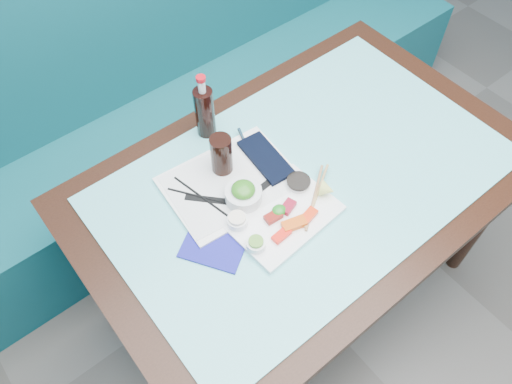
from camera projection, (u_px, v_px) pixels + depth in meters
booth_bench at (173, 111)px, 2.22m from camera, size 3.00×0.56×1.17m
dining_table at (304, 193)px, 1.60m from camera, size 1.40×0.90×0.75m
glass_top at (306, 177)px, 1.53m from camera, size 1.22×0.76×0.01m
sashimi_plate at (282, 215)px, 1.43m from camera, size 0.32×0.24×0.02m
salmon_left at (282, 235)px, 1.38m from camera, size 0.06×0.03×0.01m
salmon_mid at (294, 224)px, 1.40m from camera, size 0.08×0.05×0.02m
salmon_right at (308, 216)px, 1.41m from camera, size 0.06×0.04×0.01m
tuna_left at (273, 217)px, 1.41m from camera, size 0.05×0.03×0.02m
tuna_right at (288, 207)px, 1.43m from camera, size 0.06×0.04×0.02m
seaweed_garnish at (279, 210)px, 1.42m from camera, size 0.05×0.05×0.02m
ramekin_wasabi at (256, 244)px, 1.36m from camera, size 0.06×0.06×0.02m
wasabi_fill at (256, 241)px, 1.34m from camera, size 0.05×0.05×0.01m
ramekin_ginger at (237, 221)px, 1.40m from camera, size 0.07×0.07×0.02m
ginger_fill at (237, 218)px, 1.38m from camera, size 0.05×0.05×0.01m
soy_dish at (298, 183)px, 1.48m from camera, size 0.08×0.08×0.01m
soy_fill at (299, 181)px, 1.47m from camera, size 0.09×0.09×0.01m
lemon_wedge at (327, 190)px, 1.45m from camera, size 0.06×0.06×0.05m
chopstick_sleeve at (255, 193)px, 1.47m from camera, size 0.14×0.03×0.00m
wooden_chopstick_a at (314, 197)px, 1.46m from camera, size 0.20×0.15×0.01m
wooden_chopstick_b at (317, 195)px, 1.46m from camera, size 0.21×0.13×0.01m
serving_tray at (231, 183)px, 1.50m from camera, size 0.40×0.32×0.01m
paper_placemat at (231, 181)px, 1.50m from camera, size 0.39×0.30×0.00m
seaweed_bowl at (243, 195)px, 1.44m from camera, size 0.12×0.12×0.04m
seaweed_salad at (243, 190)px, 1.42m from camera, size 0.09×0.09×0.03m
cola_glass at (221, 155)px, 1.47m from camera, size 0.07×0.07×0.13m
navy_pouch at (266, 158)px, 1.54m from camera, size 0.10×0.21×0.02m
fork at (243, 139)px, 1.59m from camera, size 0.04×0.09×0.01m
black_chopstick_a at (206, 200)px, 1.45m from camera, size 0.06×0.25×0.01m
black_chopstick_b at (208, 199)px, 1.46m from camera, size 0.15×0.21×0.01m
tray_sleeve at (207, 200)px, 1.46m from camera, size 0.11×0.11×0.00m
cola_bottle_body at (205, 113)px, 1.56m from camera, size 0.06×0.06×0.18m
cola_bottle_neck at (202, 86)px, 1.47m from camera, size 0.02×0.02×0.04m
cola_bottle_cap at (201, 79)px, 1.45m from camera, size 0.03×0.03×0.01m
blue_napkin at (217, 239)px, 1.39m from camera, size 0.24×0.24×0.01m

